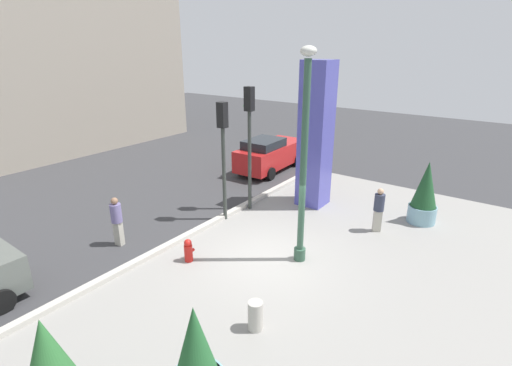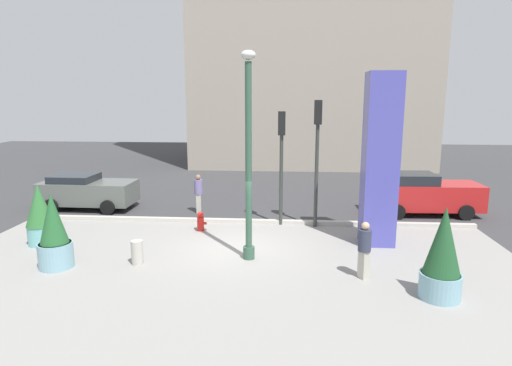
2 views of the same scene
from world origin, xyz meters
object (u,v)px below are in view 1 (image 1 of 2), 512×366
traffic_light_corner (249,130)px  traffic_light_far_side (223,143)px  lamp_post (303,166)px  car_curb_west (270,154)px  potted_plant_curbside (197,366)px  potted_plant_by_pillar (425,194)px  pedestrian_on_sidewalk (379,208)px  pedestrian_by_curb (117,219)px  fire_hydrant (188,250)px  concrete_bollard (255,316)px  art_pillar_blue (316,136)px

traffic_light_corner → traffic_light_far_side: bearing=172.6°
lamp_post → car_curb_west: lamp_post is taller
potted_plant_curbside → potted_plant_by_pillar: size_ratio=0.95×
potted_plant_by_pillar → traffic_light_far_side: traffic_light_far_side is taller
lamp_post → potted_plant_curbside: lamp_post is taller
pedestrian_on_sidewalk → traffic_light_corner: bearing=102.1°
pedestrian_by_curb → pedestrian_on_sidewalk: size_ratio=1.03×
fire_hydrant → concrete_bollard: 3.69m
art_pillar_blue → potted_plant_by_pillar: art_pillar_blue is taller
traffic_light_far_side → pedestrian_on_sidewalk: traffic_light_far_side is taller
potted_plant_by_pillar → pedestrian_on_sidewalk: size_ratio=1.46×
fire_hydrant → pedestrian_by_curb: size_ratio=0.44×
pedestrian_by_curb → pedestrian_on_sidewalk: (6.04, -6.66, -0.03)m
art_pillar_blue → fire_hydrant: (-6.37, 0.92, -2.55)m
potted_plant_curbside → pedestrian_by_curb: 7.17m
lamp_post → fire_hydrant: 4.40m
art_pillar_blue → concrete_bollard: 8.43m
potted_plant_curbside → potted_plant_by_pillar: (10.73, -1.25, 0.11)m
potted_plant_curbside → fire_hydrant: size_ratio=3.03×
pedestrian_by_curb → car_curb_west: bearing=2.8°
lamp_post → fire_hydrant: size_ratio=8.46×
potted_plant_by_pillar → potted_plant_curbside: bearing=173.4°
fire_hydrant → traffic_light_corner: 5.32m
traffic_light_corner → car_curb_west: size_ratio=1.06×
potted_plant_curbside → traffic_light_far_side: (6.60, 4.95, 2.00)m
pedestrian_by_curb → pedestrian_on_sidewalk: bearing=-47.8°
lamp_post → traffic_light_corner: 4.31m
potted_plant_by_pillar → pedestrian_on_sidewalk: potted_plant_by_pillar is taller
traffic_light_far_side → concrete_bollard: bearing=-133.2°
potted_plant_by_pillar → fire_hydrant: 8.83m
lamp_post → traffic_light_corner: size_ratio=1.29×
traffic_light_far_side → pedestrian_by_curb: traffic_light_far_side is taller
potted_plant_by_pillar → traffic_light_corner: 6.97m
traffic_light_corner → pedestrian_on_sidewalk: size_ratio=2.98×
car_curb_west → potted_plant_by_pillar: bearing=-103.5°
art_pillar_blue → potted_plant_by_pillar: size_ratio=2.43×
potted_plant_by_pillar → pedestrian_by_curb: 10.98m
lamp_post → art_pillar_blue: lamp_post is taller
lamp_post → traffic_light_far_side: bearing=76.3°
pedestrian_on_sidewalk → car_curb_west: bearing=62.6°
potted_plant_curbside → traffic_light_corner: traffic_light_corner is taller
art_pillar_blue → traffic_light_far_side: bearing=149.3°
art_pillar_blue → potted_plant_curbside: art_pillar_blue is taller
lamp_post → traffic_light_corner: bearing=57.9°
traffic_light_far_side → potted_plant_by_pillar: bearing=-56.3°
potted_plant_by_pillar → traffic_light_corner: traffic_light_corner is taller
lamp_post → potted_plant_curbside: size_ratio=2.79×
potted_plant_curbside → traffic_light_corner: (7.96, 4.78, 2.25)m
car_curb_west → pedestrian_by_curb: car_curb_west is taller
lamp_post → potted_plant_by_pillar: lamp_post is taller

